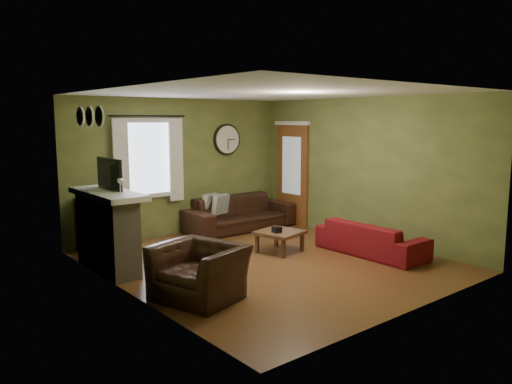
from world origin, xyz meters
TOP-DOWN VIEW (x-y plane):
  - floor at (0.00, 0.00)m, footprint 4.60×5.20m
  - ceiling at (0.00, 0.00)m, footprint 4.60×5.20m
  - wall_left at (-2.30, 0.00)m, footprint 0.00×5.20m
  - wall_right at (2.30, 0.00)m, footprint 0.00×5.20m
  - wall_back at (0.00, 2.60)m, footprint 4.60×0.00m
  - wall_front at (0.00, -2.60)m, footprint 4.60×0.00m
  - fireplace at (-2.10, 1.15)m, footprint 0.40×1.40m
  - firebox at (-1.91, 1.15)m, footprint 0.04×0.60m
  - mantel at (-2.07, 1.15)m, footprint 0.58×1.60m
  - tv at (-2.05, 1.30)m, footprint 0.08×0.60m
  - tv_screen at (-1.97, 1.30)m, footprint 0.02×0.62m
  - medallion_left at (-2.28, 0.80)m, footprint 0.28×0.28m
  - medallion_mid at (-2.28, 1.15)m, footprint 0.28×0.28m
  - medallion_right at (-2.28, 1.50)m, footprint 0.28×0.28m
  - window_pane at (-0.70, 2.58)m, footprint 1.00×0.02m
  - curtain_rod at (-0.70, 2.48)m, footprint 0.03×0.03m
  - curtain_left at (-1.25, 2.48)m, footprint 0.28×0.04m
  - curtain_right at (-0.15, 2.48)m, footprint 0.28×0.04m
  - wall_clock at (1.10, 2.55)m, footprint 0.64×0.06m
  - door at (2.27, 1.85)m, footprint 0.05×0.90m
  - bookshelf at (-1.71, 2.40)m, footprint 0.76×0.32m
  - book at (-1.63, 2.40)m, footprint 0.16×0.21m
  - sofa_brown at (1.10, 2.13)m, footprint 2.30×0.90m
  - pillow_left at (0.66, 2.19)m, footprint 0.40×0.20m
  - pillow_right at (0.52, 2.36)m, footprint 0.41×0.25m
  - sofa_red at (1.62, -0.74)m, footprint 0.72×1.85m
  - armchair at (-1.69, -0.68)m, footprint 1.18×1.26m
  - coffee_table at (0.54, 0.31)m, footprint 0.80×0.80m
  - tissue_box at (0.43, 0.26)m, footprint 0.13×0.13m
  - wine_glass_a at (-2.05, 0.66)m, footprint 0.07×0.07m
  - wine_glass_b at (-2.05, 0.74)m, footprint 0.08×0.08m

SIDE VIEW (x-z plane):
  - floor at x=0.00m, z-range 0.00..0.00m
  - coffee_table at x=0.54m, z-range 0.00..0.36m
  - sofa_red at x=1.62m, z-range 0.00..0.54m
  - firebox at x=-1.91m, z-range 0.02..0.57m
  - sofa_brown at x=1.10m, z-range 0.00..0.67m
  - armchair at x=-1.69m, z-range 0.00..0.67m
  - tissue_box at x=0.43m, z-range 0.35..0.45m
  - bookshelf at x=-1.71m, z-range 0.00..0.90m
  - fireplace at x=-2.10m, z-range 0.00..1.10m
  - pillow_left at x=0.66m, z-range 0.36..0.74m
  - pillow_right at x=0.52m, z-range 0.35..0.75m
  - book at x=-1.63m, z-range 0.95..0.97m
  - door at x=2.27m, z-range 0.00..2.10m
  - mantel at x=-2.07m, z-range 1.10..1.18m
  - wine_glass_a at x=-2.05m, z-range 1.18..1.38m
  - wine_glass_b at x=-2.05m, z-range 1.18..1.40m
  - wall_left at x=-2.30m, z-range 0.00..2.60m
  - wall_right at x=2.30m, z-range 0.00..2.60m
  - wall_back at x=0.00m, z-range 0.00..2.60m
  - wall_front at x=0.00m, z-range 0.00..2.60m
  - tv at x=-2.05m, z-range 1.18..1.53m
  - tv_screen at x=-1.97m, z-range 1.23..1.59m
  - curtain_left at x=-1.25m, z-range 0.67..2.23m
  - curtain_right at x=-0.15m, z-range 0.67..2.23m
  - window_pane at x=-0.70m, z-range 0.85..2.15m
  - wall_clock at x=1.10m, z-range 1.48..2.12m
  - medallion_left at x=-2.28m, z-range 2.24..2.26m
  - medallion_mid at x=-2.28m, z-range 2.24..2.26m
  - medallion_right at x=-2.28m, z-range 2.24..2.26m
  - curtain_rod at x=-0.70m, z-range 1.52..3.02m
  - ceiling at x=0.00m, z-range 2.60..2.60m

